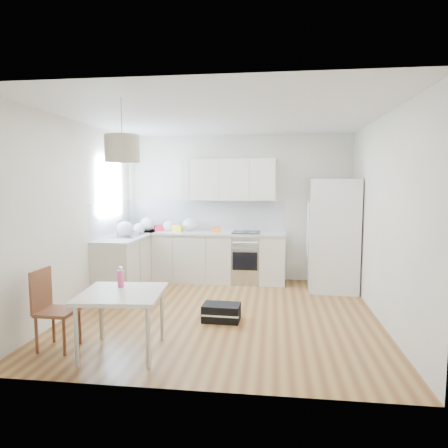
% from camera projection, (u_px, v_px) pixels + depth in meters
% --- Properties ---
extents(floor, '(4.20, 4.20, 0.00)m').
position_uv_depth(floor, '(223.00, 313.00, 5.59)').
color(floor, brown).
rests_on(floor, ground).
extents(ceiling, '(4.20, 4.20, 0.00)m').
position_uv_depth(ceiling, '(223.00, 117.00, 5.31)').
color(ceiling, white).
rests_on(ceiling, wall_back).
extents(wall_back, '(4.20, 0.00, 4.20)m').
position_uv_depth(wall_back, '(237.00, 208.00, 7.52)').
color(wall_back, white).
rests_on(wall_back, floor).
extents(wall_left, '(0.00, 4.20, 4.20)m').
position_uv_depth(wall_left, '(78.00, 216.00, 5.71)').
color(wall_left, white).
rests_on(wall_left, floor).
extents(wall_right, '(0.00, 4.20, 4.20)m').
position_uv_depth(wall_right, '(383.00, 219.00, 5.19)').
color(wall_right, white).
rests_on(wall_right, floor).
extents(window_glassblock, '(0.02, 1.00, 1.00)m').
position_uv_depth(window_glassblock, '(110.00, 187.00, 6.80)').
color(window_glassblock, '#BFE0F9').
rests_on(window_glassblock, wall_left).
extents(cabinets_back, '(3.00, 0.60, 0.88)m').
position_uv_depth(cabinets_back, '(203.00, 257.00, 7.40)').
color(cabinets_back, beige).
rests_on(cabinets_back, floor).
extents(cabinets_left, '(0.60, 1.80, 0.88)m').
position_uv_depth(cabinets_left, '(129.00, 262.00, 6.95)').
color(cabinets_left, beige).
rests_on(cabinets_left, floor).
extents(counter_back, '(3.02, 0.64, 0.04)m').
position_uv_depth(counter_back, '(203.00, 233.00, 7.35)').
color(counter_back, '#B8BABD').
rests_on(counter_back, cabinets_back).
extents(counter_left, '(0.64, 1.82, 0.04)m').
position_uv_depth(counter_left, '(129.00, 236.00, 6.91)').
color(counter_left, '#B8BABD').
rests_on(counter_left, cabinets_left).
extents(backsplash_back, '(3.00, 0.01, 0.58)m').
position_uv_depth(backsplash_back, '(206.00, 215.00, 7.61)').
color(backsplash_back, silver).
rests_on(backsplash_back, wall_back).
extents(backsplash_left, '(0.01, 1.80, 0.58)m').
position_uv_depth(backsplash_left, '(112.00, 218.00, 6.91)').
color(backsplash_left, silver).
rests_on(backsplash_left, wall_left).
extents(upper_cabinets, '(1.70, 0.32, 0.75)m').
position_uv_depth(upper_cabinets, '(228.00, 180.00, 7.33)').
color(upper_cabinets, beige).
rests_on(upper_cabinets, wall_back).
extents(range_oven, '(0.50, 0.61, 0.88)m').
position_uv_depth(range_oven, '(246.00, 259.00, 7.30)').
color(range_oven, '#B7BABC').
rests_on(range_oven, floor).
extents(sink, '(0.50, 0.80, 0.16)m').
position_uv_depth(sink, '(128.00, 236.00, 6.85)').
color(sink, '#B7BABC').
rests_on(sink, counter_left).
extents(refrigerator, '(0.93, 0.98, 1.89)m').
position_uv_depth(refrigerator, '(334.00, 234.00, 6.81)').
color(refrigerator, white).
rests_on(refrigerator, floor).
extents(dining_table, '(0.92, 0.92, 0.67)m').
position_uv_depth(dining_table, '(122.00, 298.00, 4.24)').
color(dining_table, '#BDB3A2').
rests_on(dining_table, floor).
extents(dining_chair, '(0.38, 0.38, 0.89)m').
position_uv_depth(dining_chair, '(58.00, 310.00, 4.36)').
color(dining_chair, '#522E18').
rests_on(dining_chair, floor).
extents(drink_bottle, '(0.08, 0.08, 0.23)m').
position_uv_depth(drink_bottle, '(121.00, 277.00, 4.42)').
color(drink_bottle, '#F44389').
rests_on(drink_bottle, dining_table).
extents(gym_bag, '(0.50, 0.34, 0.22)m').
position_uv_depth(gym_bag, '(221.00, 312.00, 5.28)').
color(gym_bag, black).
rests_on(gym_bag, floor).
extents(pendant_lamp, '(0.45, 0.45, 0.28)m').
position_uv_depth(pendant_lamp, '(122.00, 148.00, 4.14)').
color(pendant_lamp, '#BEAC92').
rests_on(pendant_lamp, ceiling).
extents(grocery_bag_a, '(0.28, 0.24, 0.25)m').
position_uv_depth(grocery_bag_a, '(147.00, 224.00, 7.47)').
color(grocery_bag_a, white).
rests_on(grocery_bag_a, counter_back).
extents(grocery_bag_b, '(0.21, 0.18, 0.19)m').
position_uv_depth(grocery_bag_b, '(169.00, 226.00, 7.47)').
color(grocery_bag_b, white).
rests_on(grocery_bag_b, counter_back).
extents(grocery_bag_c, '(0.27, 0.23, 0.24)m').
position_uv_depth(grocery_bag_c, '(190.00, 225.00, 7.46)').
color(grocery_bag_c, white).
rests_on(grocery_bag_c, counter_back).
extents(grocery_bag_d, '(0.21, 0.18, 0.19)m').
position_uv_depth(grocery_bag_d, '(139.00, 228.00, 7.08)').
color(grocery_bag_d, white).
rests_on(grocery_bag_d, counter_back).
extents(grocery_bag_e, '(0.28, 0.24, 0.26)m').
position_uv_depth(grocery_bag_e, '(125.00, 229.00, 6.72)').
color(grocery_bag_e, white).
rests_on(grocery_bag_e, counter_left).
extents(snack_orange, '(0.16, 0.12, 0.10)m').
position_uv_depth(snack_orange, '(216.00, 229.00, 7.33)').
color(snack_orange, orange).
rests_on(snack_orange, counter_back).
extents(snack_yellow, '(0.20, 0.15, 0.12)m').
position_uv_depth(snack_yellow, '(178.00, 228.00, 7.38)').
color(snack_yellow, yellow).
rests_on(snack_yellow, counter_back).
extents(snack_red, '(0.19, 0.17, 0.11)m').
position_uv_depth(snack_red, '(159.00, 228.00, 7.48)').
color(snack_red, red).
rests_on(snack_red, counter_back).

